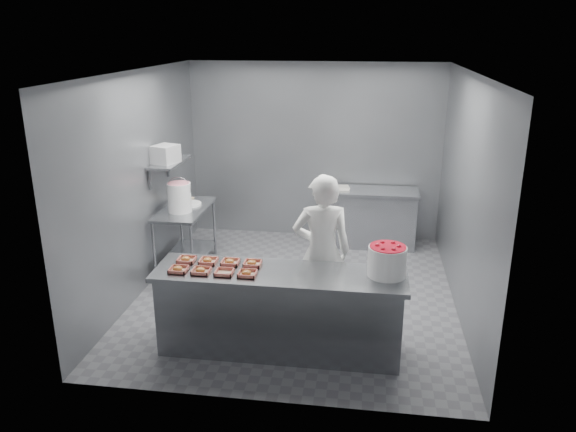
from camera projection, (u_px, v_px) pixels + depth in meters
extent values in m
plane|color=#4C4C51|center=(296.00, 293.00, 7.29)|extent=(4.50, 4.50, 0.00)
plane|color=white|center=(297.00, 72.00, 6.41)|extent=(4.50, 4.50, 0.00)
cube|color=slate|center=(315.00, 152.00, 8.96)|extent=(4.00, 0.04, 2.80)
cube|color=slate|center=(141.00, 184.00, 7.12)|extent=(0.04, 4.50, 2.80)
cube|color=slate|center=(465.00, 196.00, 6.58)|extent=(0.04, 4.50, 2.80)
cube|color=slate|center=(280.00, 274.00, 5.75)|extent=(2.60, 0.70, 0.05)
cube|color=slate|center=(280.00, 313.00, 5.89)|extent=(2.50, 0.64, 0.85)
cube|color=slate|center=(184.00, 209.00, 7.80)|extent=(0.60, 1.20, 0.04)
cube|color=slate|center=(187.00, 255.00, 8.01)|extent=(0.56, 1.15, 0.03)
cylinder|color=slate|center=(154.00, 253.00, 7.45)|extent=(0.04, 0.04, 0.88)
cylinder|color=slate|center=(192.00, 255.00, 7.38)|extent=(0.04, 0.04, 0.88)
cylinder|color=slate|center=(181.00, 225.00, 8.50)|extent=(0.04, 0.04, 0.88)
cylinder|color=slate|center=(214.00, 227.00, 8.43)|extent=(0.04, 0.04, 0.88)
cube|color=slate|center=(370.00, 192.00, 8.68)|extent=(1.50, 0.60, 0.05)
cube|color=slate|center=(368.00, 219.00, 8.82)|extent=(1.44, 0.55, 0.85)
cube|color=slate|center=(169.00, 162.00, 7.61)|extent=(0.35, 0.90, 0.03)
cube|color=tan|center=(179.00, 270.00, 5.75)|extent=(0.18, 0.18, 0.04)
cube|color=white|center=(183.00, 270.00, 5.76)|extent=(0.10, 0.06, 0.00)
ellipsoid|color=#C47A31|center=(178.00, 269.00, 5.75)|extent=(0.10, 0.10, 0.05)
cube|color=tan|center=(201.00, 271.00, 5.72)|extent=(0.18, 0.18, 0.04)
cube|color=white|center=(206.00, 271.00, 5.73)|extent=(0.10, 0.06, 0.00)
ellipsoid|color=#C47A31|center=(200.00, 270.00, 5.72)|extent=(0.10, 0.10, 0.05)
cube|color=tan|center=(224.00, 272.00, 5.68)|extent=(0.18, 0.18, 0.04)
cube|color=white|center=(229.00, 273.00, 5.70)|extent=(0.10, 0.06, 0.00)
cube|color=tan|center=(247.00, 274.00, 5.65)|extent=(0.18, 0.18, 0.04)
cube|color=white|center=(252.00, 274.00, 5.66)|extent=(0.10, 0.06, 0.00)
ellipsoid|color=#C47A31|center=(246.00, 273.00, 5.65)|extent=(0.10, 0.10, 0.05)
cube|color=tan|center=(187.00, 260.00, 5.99)|extent=(0.18, 0.18, 0.04)
cube|color=white|center=(191.00, 260.00, 6.00)|extent=(0.10, 0.06, 0.00)
ellipsoid|color=#C47A31|center=(186.00, 259.00, 5.99)|extent=(0.10, 0.10, 0.05)
cube|color=tan|center=(208.00, 261.00, 5.96)|extent=(0.18, 0.18, 0.04)
cube|color=white|center=(213.00, 262.00, 5.97)|extent=(0.10, 0.06, 0.00)
ellipsoid|color=#C47A31|center=(207.00, 260.00, 5.96)|extent=(0.10, 0.10, 0.05)
cube|color=tan|center=(230.00, 262.00, 5.93)|extent=(0.18, 0.18, 0.04)
cube|color=white|center=(235.00, 263.00, 5.94)|extent=(0.10, 0.06, 0.00)
ellipsoid|color=#C47A31|center=(229.00, 261.00, 5.93)|extent=(0.10, 0.10, 0.05)
cube|color=tan|center=(253.00, 264.00, 5.90)|extent=(0.18, 0.18, 0.04)
cube|color=white|center=(257.00, 264.00, 5.91)|extent=(0.10, 0.06, 0.00)
ellipsoid|color=#C47A31|center=(252.00, 263.00, 5.89)|extent=(0.10, 0.10, 0.05)
imported|color=white|center=(322.00, 252.00, 6.25)|extent=(0.72, 0.54, 1.80)
cylinder|color=white|center=(387.00, 261.00, 5.61)|extent=(0.38, 0.38, 0.31)
cylinder|color=#EA1B40|center=(388.00, 248.00, 5.56)|extent=(0.36, 0.36, 0.04)
cylinder|color=white|center=(179.00, 197.00, 7.58)|extent=(0.32, 0.32, 0.40)
cylinder|color=pink|center=(179.00, 184.00, 7.52)|extent=(0.29, 0.29, 0.02)
torus|color=slate|center=(179.00, 189.00, 7.54)|extent=(0.33, 0.01, 0.33)
cylinder|color=white|center=(189.00, 204.00, 7.93)|extent=(0.41, 0.41, 0.03)
cube|color=#CCB28C|center=(188.00, 198.00, 8.21)|extent=(0.16, 0.14, 0.02)
cube|color=gray|center=(165.00, 154.00, 7.45)|extent=(0.37, 0.39, 0.24)
cube|color=silver|center=(339.00, 188.00, 8.73)|extent=(0.32, 0.26, 0.04)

